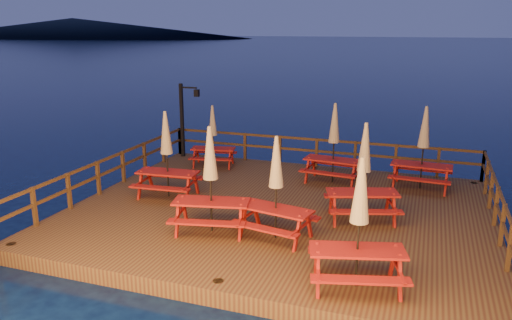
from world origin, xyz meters
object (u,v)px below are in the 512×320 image
object	(u,v)px
picnic_table_0	(334,142)
picnic_table_1	(211,178)
picnic_table_2	(423,147)
lamp_post	(185,114)

from	to	relation	value
picnic_table_0	picnic_table_1	size ratio (longest dim) A/B	0.98
picnic_table_1	picnic_table_0	bearing A→B (deg)	55.12
picnic_table_0	picnic_table_1	bearing A→B (deg)	-106.94
picnic_table_2	lamp_post	bearing A→B (deg)	176.25
lamp_post	picnic_table_1	distance (m)	7.94
lamp_post	picnic_table_0	xyz separation A→B (m)	(6.36, -1.48, -0.37)
picnic_table_1	picnic_table_2	size ratio (longest dim) A/B	1.02
lamp_post	picnic_table_1	bearing A→B (deg)	-58.32
lamp_post	picnic_table_2	bearing A→B (deg)	-7.40
lamp_post	picnic_table_2	xyz separation A→B (m)	(9.24, -1.20, -0.36)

